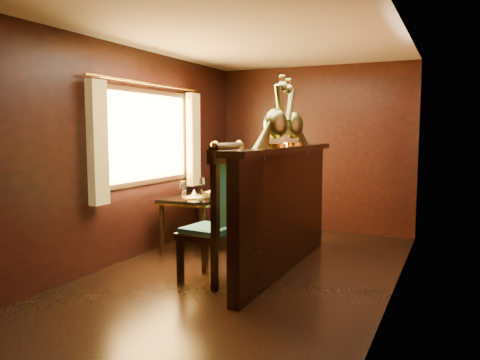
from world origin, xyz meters
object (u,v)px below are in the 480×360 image
(chair_right, at_px, (244,198))
(peacock_left, at_px, (276,110))
(chair_left, at_px, (220,210))
(dining_table, at_px, (200,200))
(peacock_right, at_px, (293,113))

(chair_right, distance_m, peacock_left, 1.48)
(chair_left, bearing_deg, dining_table, 134.25)
(chair_right, relative_size, peacock_right, 1.83)
(chair_left, relative_size, peacock_left, 1.93)
(chair_left, xyz_separation_m, chair_right, (-0.28, 1.19, -0.06))
(chair_right, bearing_deg, dining_table, -170.82)
(chair_left, xyz_separation_m, peacock_left, (0.43, 0.40, 0.99))
(chair_left, distance_m, chair_right, 1.22)
(peacock_left, height_order, peacock_right, peacock_left)
(dining_table, height_order, chair_right, chair_right)
(peacock_left, bearing_deg, dining_table, 148.48)
(chair_right, height_order, peacock_right, peacock_right)
(dining_table, height_order, peacock_right, peacock_right)
(peacock_left, bearing_deg, peacock_right, 90.00)
(chair_left, height_order, peacock_left, peacock_left)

